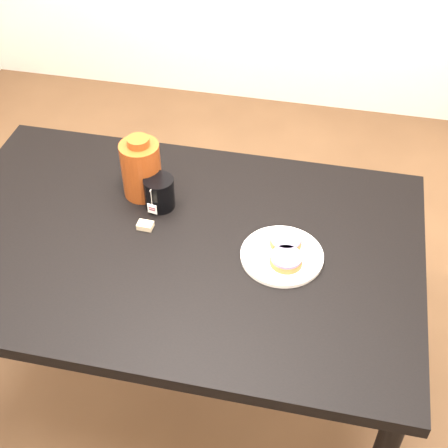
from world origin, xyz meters
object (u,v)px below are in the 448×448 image
(mug, at_px, (159,192))
(plate, at_px, (282,255))
(teabag_pouch, at_px, (145,226))
(table, at_px, (177,261))
(bagel_back, at_px, (286,241))
(bagel_front, at_px, (286,259))
(bagel_package, at_px, (141,168))

(mug, bearing_deg, plate, -9.78)
(teabag_pouch, bearing_deg, table, -18.30)
(bagel_back, xyz_separation_m, bagel_front, (0.01, -0.07, 0.00))
(plate, bearing_deg, teabag_pouch, 175.09)
(bagel_front, relative_size, teabag_pouch, 2.76)
(bagel_back, relative_size, bagel_front, 0.98)
(bagel_back, relative_size, bagel_package, 0.59)
(teabag_pouch, height_order, bagel_package, bagel_package)
(plate, xyz_separation_m, teabag_pouch, (-0.41, 0.04, 0.00))
(plate, height_order, mug, mug)
(table, relative_size, bagel_back, 11.53)
(bagel_package, bearing_deg, mug, -36.72)
(bagel_front, distance_m, mug, 0.44)
(plate, xyz_separation_m, bagel_back, (0.00, 0.04, 0.02))
(mug, bearing_deg, table, -47.58)
(bagel_front, relative_size, mug, 0.88)
(plate, bearing_deg, mug, 160.56)
(plate, distance_m, mug, 0.42)
(bagel_package, bearing_deg, plate, -22.24)
(bagel_front, height_order, mug, mug)
(mug, xyz_separation_m, bagel_package, (-0.07, 0.05, 0.04))
(plate, relative_size, bagel_front, 1.86)
(mug, relative_size, teabag_pouch, 3.15)
(table, relative_size, plate, 6.06)
(plate, distance_m, bagel_front, 0.04)
(bagel_back, distance_m, bagel_package, 0.49)
(bagel_package, bearing_deg, bagel_back, -17.62)
(bagel_front, height_order, bagel_package, bagel_package)
(bagel_package, bearing_deg, teabag_pouch, -70.89)
(bagel_back, bearing_deg, plate, -95.68)
(table, bearing_deg, bagel_back, 7.22)
(bagel_back, height_order, bagel_package, bagel_package)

